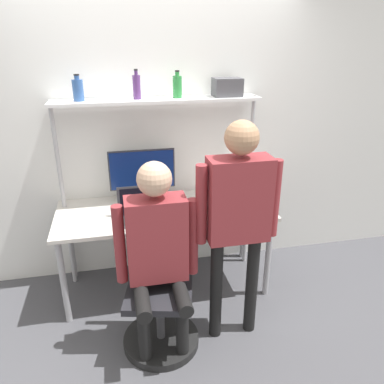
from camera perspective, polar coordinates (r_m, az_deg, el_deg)
ground_plane at (r=3.28m, az=-2.81°, el=-17.82°), size 12.00×12.00×0.00m
wall_back at (r=3.39m, az=-5.50°, el=9.20°), size 8.00×0.06×2.70m
desk at (r=3.23m, az=-4.20°, el=-3.79°), size 1.81×0.75×0.77m
shelf_unit at (r=3.20m, az=-5.16°, el=9.86°), size 1.72×0.27×1.66m
monitor at (r=3.27m, az=-7.58°, el=2.91°), size 0.57×0.20×0.47m
laptop at (r=3.04m, az=-7.81°, el=-2.72°), size 0.36×0.25×0.25m
cell_phone at (r=3.00m, az=-2.13°, el=-4.16°), size 0.07×0.15×0.01m
office_chair at (r=2.88m, az=-4.79°, el=-17.15°), size 0.56×0.56×0.94m
person_seated at (r=2.52m, az=-5.27°, el=-8.15°), size 0.57×0.47×1.42m
person_standing at (r=2.55m, az=7.05°, el=-2.39°), size 0.59×0.22×1.66m
bottle_green at (r=3.17m, az=-2.25°, el=15.79°), size 0.07×0.07×0.22m
bottle_purple at (r=3.13m, az=-8.43°, el=15.62°), size 0.06×0.06×0.23m
bottle_blue at (r=3.14m, az=-16.97°, el=14.69°), size 0.08×0.08×0.20m
storage_box at (r=3.27m, az=5.38°, el=15.62°), size 0.23×0.17×0.15m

